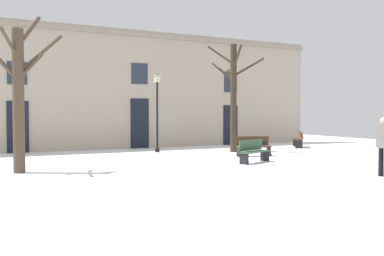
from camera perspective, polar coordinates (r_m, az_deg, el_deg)
The scene contains 9 objects.
ground_plane at distance 15.17m, azimuth 2.92°, elevation -5.27°, with size 36.86×36.86×0.00m, color white.
building_facade at distance 23.30m, azimuth -7.83°, elevation 5.39°, with size 23.04×0.60×6.48m.
tree_right_of_center at distance 20.86m, azimuth 5.65°, elevation 4.75°, with size 2.22×2.16×5.34m.
tree_center at distance 14.57m, azimuth -22.54°, elevation 4.50°, with size 2.44×1.60×5.24m.
streetlamp at distance 20.67m, azimuth -4.77°, elevation 3.25°, with size 0.30×0.30×3.88m.
bench_back_to_back_left at distance 24.34m, azimuth 14.35°, elevation -1.48°, with size 1.29×1.54×0.88m.
bench_back_to_back_right at distance 18.93m, azimuth 8.35°, elevation -2.46°, with size 1.63×0.84×0.90m.
bench_near_center_tree at distance 16.49m, azimuth 8.39°, elevation -3.13°, with size 1.66×1.03×0.89m.
person_near_bench at distance 13.94m, azimuth 24.71°, elevation -1.90°, with size 0.24×0.39×1.81m.
Camera 1 is at (-7.31, -13.16, 1.93)m, focal length 39.07 mm.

